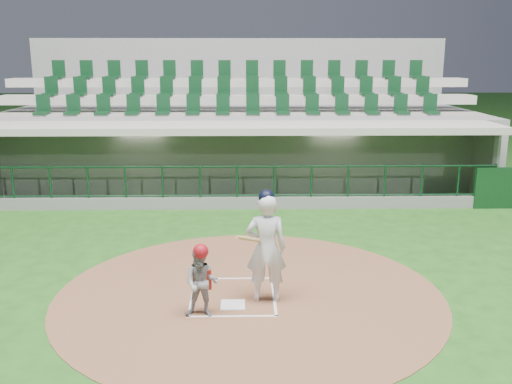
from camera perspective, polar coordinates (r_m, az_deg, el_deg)
ground at (r=11.00m, az=-2.25°, el=-9.79°), size 120.00×120.00×0.00m
dirt_circle at (r=10.81m, az=-0.66°, el=-10.18°), size 7.20×7.20×0.01m
home_plate at (r=10.35m, az=-2.33°, el=-11.21°), size 0.43×0.43×0.02m
batter_box_chalk at (r=10.71m, az=-2.28°, el=-10.34°), size 1.55×1.80×0.01m
dugout_structure at (r=18.26m, az=-1.23°, el=2.77°), size 16.40×3.70×3.00m
seating_deck at (r=21.21m, az=-1.74°, el=5.54°), size 17.00×6.72×5.15m
batter at (r=10.18m, az=1.01°, el=-5.48°), size 0.90×0.88×2.06m
catcher at (r=9.75m, az=-5.48°, el=-8.86°), size 0.64×0.53×1.29m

